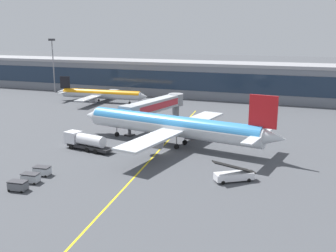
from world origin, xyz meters
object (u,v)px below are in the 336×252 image
(commuter_jet_far, at_px, (101,94))
(belt_loader, at_px, (234,175))
(baggage_cart_2, at_px, (42,171))
(baggage_cart_0, at_px, (18,185))
(baggage_cart_1, at_px, (31,178))
(main_airliner, at_px, (172,126))
(fuel_tanker, at_px, (85,141))

(commuter_jet_far, bearing_deg, belt_loader, -44.12)
(belt_loader, distance_m, baggage_cart_2, 30.43)
(baggage_cart_0, distance_m, baggage_cart_1, 3.20)
(belt_loader, relative_size, baggage_cart_1, 2.27)
(belt_loader, distance_m, commuter_jet_far, 77.82)
(baggage_cart_2, relative_size, commuter_jet_far, 0.09)
(main_airliner, distance_m, baggage_cart_2, 27.28)
(baggage_cart_2, bearing_deg, baggage_cart_0, -82.31)
(belt_loader, xyz_separation_m, commuter_jet_far, (-55.86, 54.16, 1.74))
(commuter_jet_far, bearing_deg, baggage_cart_0, -68.28)
(baggage_cart_1, bearing_deg, belt_loader, 22.31)
(main_airliner, distance_m, baggage_cart_1, 29.87)
(baggage_cart_0, bearing_deg, belt_loader, 27.86)
(fuel_tanker, bearing_deg, baggage_cart_2, -84.68)
(belt_loader, bearing_deg, baggage_cart_1, -157.69)
(baggage_cart_1, bearing_deg, main_airliner, 64.09)
(belt_loader, height_order, baggage_cart_2, belt_loader)
(baggage_cart_0, bearing_deg, fuel_tanker, 96.04)
(baggage_cart_0, xyz_separation_m, baggage_cart_1, (-0.43, 3.17, 0.00))
(main_airliner, relative_size, baggage_cart_0, 16.03)
(baggage_cart_1, distance_m, commuter_jet_far, 71.34)
(belt_loader, relative_size, baggage_cart_0, 2.27)
(fuel_tanker, bearing_deg, baggage_cart_1, -84.26)
(fuel_tanker, bearing_deg, commuter_jet_far, 117.75)
(belt_loader, distance_m, baggage_cart_0, 32.04)
(main_airliner, relative_size, commuter_jet_far, 1.37)
(fuel_tanker, distance_m, baggage_cart_2, 14.77)
(baggage_cart_2, height_order, commuter_jet_far, commuter_jet_far)
(fuel_tanker, bearing_deg, main_airliner, 30.95)
(main_airliner, xyz_separation_m, commuter_jet_far, (-40.07, 39.27, -1.43))
(baggage_cart_0, xyz_separation_m, commuter_jet_far, (-27.53, 69.13, 1.94))
(fuel_tanker, height_order, belt_loader, belt_loader)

